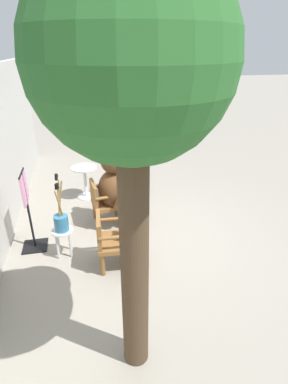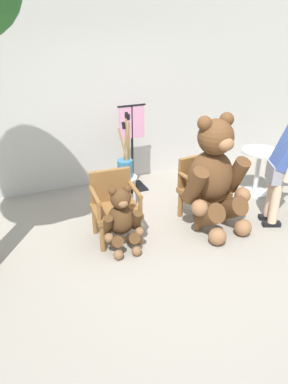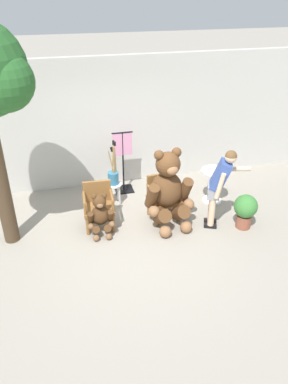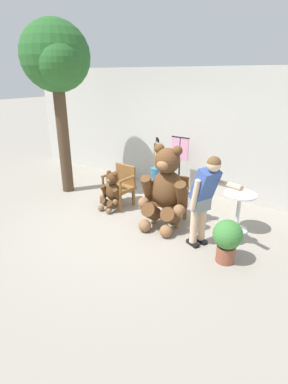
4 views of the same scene
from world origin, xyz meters
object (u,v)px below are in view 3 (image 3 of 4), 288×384
at_px(potted_plant, 245,209).
at_px(wooden_chair_left, 98,204).
at_px(teddy_bear_large, 168,189).
at_px(white_stool, 114,188).
at_px(teddy_bear_small, 100,215).
at_px(brush_bucket, 113,175).
at_px(person_visitor, 219,183).
at_px(clothing_display_stand, 123,160).
at_px(round_side_table, 214,182).
at_px(wooden_chair_right, 163,196).

bearing_deg(potted_plant, wooden_chair_left, 164.38).
relative_size(wooden_chair_left, teddy_bear_large, 0.57).
bearing_deg(teddy_bear_large, white_stool, 130.88).
height_order(teddy_bear_small, brush_bucket, brush_bucket).
height_order(teddy_bear_small, white_stool, teddy_bear_small).
bearing_deg(potted_plant, person_visitor, 159.46).
height_order(brush_bucket, clothing_display_stand, brush_bucket).
bearing_deg(person_visitor, wooden_chair_left, 165.54).
xyz_separation_m(teddy_bear_small, potted_plant, (2.64, -0.45, -0.01)).
relative_size(wooden_chair_left, clothing_display_stand, 0.63).
relative_size(white_stool, brush_bucket, 0.49).
xyz_separation_m(teddy_bear_large, round_side_table, (1.17, 0.56, -0.30)).
height_order(person_visitor, round_side_table, person_visitor).
height_order(teddy_bear_large, brush_bucket, teddy_bear_large).
distance_m(teddy_bear_large, brush_bucket, 1.31).
bearing_deg(potted_plant, wooden_chair_right, 151.92).
relative_size(teddy_bear_small, person_visitor, 0.53).
distance_m(wooden_chair_right, round_side_table, 1.23).
xyz_separation_m(wooden_chair_right, round_side_table, (1.19, 0.30, -0.01)).
xyz_separation_m(wooden_chair_left, potted_plant, (2.63, -0.74, -0.07)).
height_order(wooden_chair_right, brush_bucket, brush_bucket).
bearing_deg(potted_plant, teddy_bear_small, 170.32).
xyz_separation_m(wooden_chair_right, potted_plant, (1.38, -0.74, -0.07)).
height_order(wooden_chair_right, round_side_table, wooden_chair_right).
bearing_deg(clothing_display_stand, wooden_chair_right, -66.78).
relative_size(teddy_bear_small, white_stool, 1.78).
relative_size(wooden_chair_right, white_stool, 1.87).
height_order(round_side_table, potted_plant, round_side_table).
relative_size(person_visitor, clothing_display_stand, 1.14).
xyz_separation_m(teddy_bear_small, brush_bucket, (0.42, 1.01, 0.25)).
distance_m(wooden_chair_left, person_visitor, 2.26).
height_order(wooden_chair_right, teddy_bear_large, teddy_bear_large).
relative_size(teddy_bear_large, person_visitor, 0.98).
distance_m(wooden_chair_left, white_stool, 0.84).
height_order(person_visitor, clothing_display_stand, person_visitor).
relative_size(round_side_table, potted_plant, 1.06).
distance_m(wooden_chair_left, round_side_table, 2.46).
xyz_separation_m(teddy_bear_large, teddy_bear_small, (-1.27, -0.02, -0.34)).
xyz_separation_m(wooden_chair_left, white_stool, (0.41, 0.72, -0.11)).
distance_m(round_side_table, potted_plant, 1.05).
height_order(person_visitor, brush_bucket, person_visitor).
xyz_separation_m(wooden_chair_right, teddy_bear_small, (-1.26, -0.29, -0.06)).
bearing_deg(wooden_chair_right, wooden_chair_left, 179.99).
distance_m(wooden_chair_right, person_visitor, 1.14).
bearing_deg(clothing_display_stand, white_stool, -121.27).
bearing_deg(round_side_table, potted_plant, -79.59).
bearing_deg(teddy_bear_large, clothing_display_stand, 110.03).
relative_size(wooden_chair_right, teddy_bear_small, 1.05).
bearing_deg(round_side_table, teddy_bear_large, -154.32).
bearing_deg(person_visitor, white_stool, 143.51).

